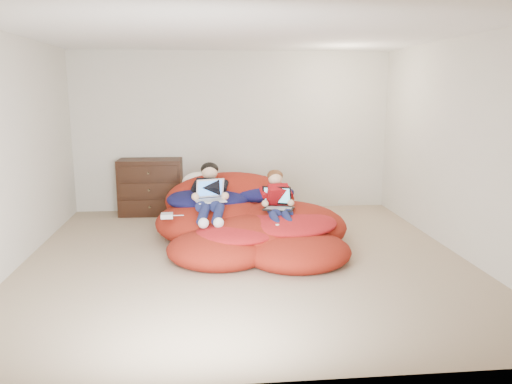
% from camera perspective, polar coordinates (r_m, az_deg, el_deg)
% --- Properties ---
extents(room_shell, '(5.10, 5.10, 2.77)m').
position_cam_1_polar(room_shell, '(5.72, -1.21, -5.50)').
color(room_shell, tan).
rests_on(room_shell, ground).
extents(dresser, '(0.97, 0.55, 0.86)m').
position_cam_1_polar(dresser, '(7.88, -11.93, 0.58)').
color(dresser, black).
rests_on(dresser, ground).
extents(beanbag_pile, '(2.43, 2.43, 0.88)m').
position_cam_1_polar(beanbag_pile, '(6.29, -0.87, -3.61)').
color(beanbag_pile, '#9D1F11').
rests_on(beanbag_pile, ground).
extents(cream_pillow, '(0.45, 0.29, 0.29)m').
position_cam_1_polar(cream_pillow, '(7.11, -6.61, 1.14)').
color(cream_pillow, white).
rests_on(cream_pillow, beanbag_pile).
extents(older_boy, '(0.38, 1.15, 0.62)m').
position_cam_1_polar(older_boy, '(6.27, -5.26, -0.01)').
color(older_boy, black).
rests_on(older_boy, beanbag_pile).
extents(younger_boy, '(0.32, 0.91, 0.60)m').
position_cam_1_polar(younger_boy, '(6.10, 2.48, -0.78)').
color(younger_boy, '#9E0D13').
rests_on(younger_boy, beanbag_pile).
extents(laptop_white, '(0.41, 0.40, 0.25)m').
position_cam_1_polar(laptop_white, '(6.17, -5.25, -0.35)').
color(laptop_white, silver).
rests_on(laptop_white, older_boy).
extents(laptop_black, '(0.42, 0.44, 0.25)m').
position_cam_1_polar(laptop_black, '(6.07, 2.53, -1.22)').
color(laptop_black, black).
rests_on(laptop_black, younger_boy).
extents(power_adapter, '(0.15, 0.15, 0.05)m').
position_cam_1_polar(power_adapter, '(6.08, -10.14, -2.68)').
color(power_adapter, silver).
rests_on(power_adapter, beanbag_pile).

